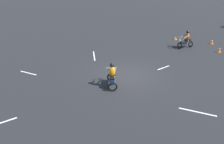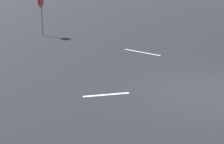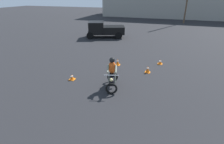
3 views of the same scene
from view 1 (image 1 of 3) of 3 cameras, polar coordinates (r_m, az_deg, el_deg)
ground_plane at (r=15.53m, az=4.49°, el=-0.80°), size 120.00×120.00×0.00m
motorcycle_rider_foreground at (r=13.75m, az=0.01°, el=-1.09°), size 1.54×0.77×1.66m
motorcycle_rider_background at (r=21.60m, az=18.79°, el=7.85°), size 0.99×1.56×1.66m
traffic_cone_near_left at (r=23.82m, az=24.63°, el=7.19°), size 0.32×0.32×0.44m
traffic_cone_near_right at (r=21.82m, az=26.24°, el=5.26°), size 0.32×0.32×0.45m
traffic_cone_mid_center at (r=23.92m, az=16.24°, el=8.46°), size 0.32×0.32×0.31m
lane_stripe_ne at (r=12.64m, az=21.41°, el=-9.69°), size 1.08×1.69×0.01m
lane_stripe_nw at (r=17.04m, az=13.32°, el=1.10°), size 0.65×1.17×0.01m
lane_stripe_w at (r=18.84m, az=-4.69°, el=4.23°), size 2.16×0.16×0.01m
lane_stripe_sw at (r=16.89m, az=-20.99°, el=-0.23°), size 0.91×1.29×0.01m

